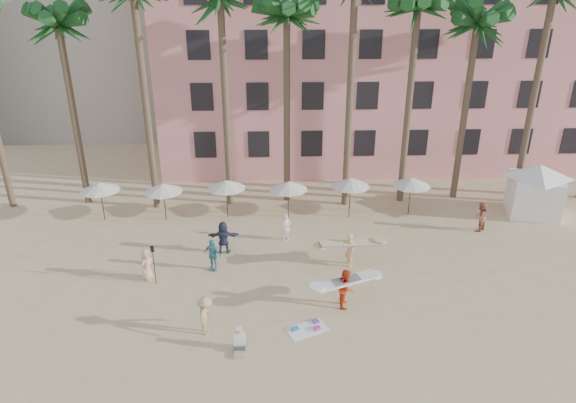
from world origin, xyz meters
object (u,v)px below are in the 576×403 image
Objects in this scene: pink_hotel at (377,61)px; carrier_white at (346,287)px; cabana at (536,185)px; carrier_yellow at (350,247)px.

pink_hotel reaches higher than carrier_white.
cabana reaches higher than carrier_white.
pink_hotel is 25.10m from carrier_white.
pink_hotel is 11.39× the size of carrier_white.
pink_hotel is 9.98× the size of carrier_yellow.
pink_hotel is 6.37× the size of cabana.
pink_hotel is at bearing 121.21° from cabana.
carrier_white is at bearing -103.47° from pink_hotel.
carrier_white is (-0.75, -3.75, -0.04)m from carrier_yellow.
cabana is at bearing 25.11° from carrier_yellow.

